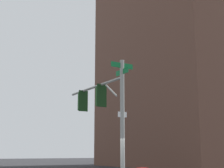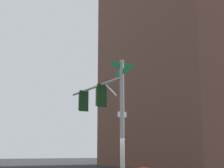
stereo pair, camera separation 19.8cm
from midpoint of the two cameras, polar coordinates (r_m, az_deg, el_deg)
name	(u,v)px [view 2 (the right image)]	position (r m, az deg, el deg)	size (l,w,h in m)	color
signal_pole_assembly	(102,105)	(16.82, -1.37, -3.59)	(5.95, 1.17, 6.07)	gray
building_brick_nearside	(177,1)	(53.18, 11.09, 13.64)	(22.19, 15.08, 48.62)	brown
building_brick_midblock	(201,56)	(58.55, 14.93, 4.54)	(17.10, 17.84, 35.40)	#845B47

